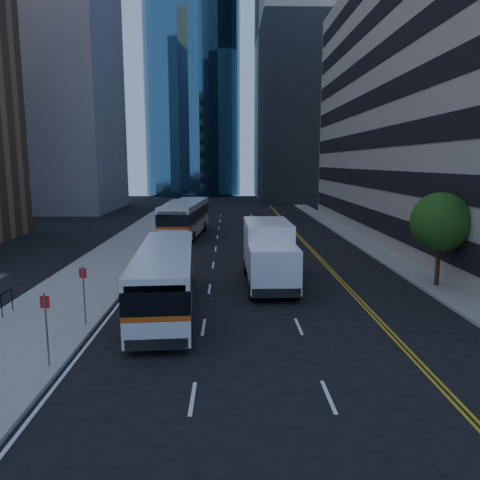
{
  "coord_description": "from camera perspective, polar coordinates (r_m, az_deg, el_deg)",
  "views": [
    {
      "loc": [
        -2.41,
        -16.75,
        6.81
      ],
      "look_at": [
        -1.84,
        7.41,
        2.8
      ],
      "focal_mm": 35.0,
      "sensor_mm": 36.0,
      "label": 1
    }
  ],
  "objects": [
    {
      "name": "sidewalk_west",
      "position": [
        43.06,
        -12.15,
        0.21
      ],
      "size": [
        5.0,
        90.0,
        0.15
      ],
      "primitive_type": "cube",
      "color": "gray",
      "rests_on": "ground"
    },
    {
      "name": "street_tree",
      "position": [
        27.44,
        23.26,
        2.02
      ],
      "size": [
        3.2,
        3.2,
        5.1
      ],
      "color": "#332114",
      "rests_on": "sidewalk_east"
    },
    {
      "name": "bus_front",
      "position": [
        21.99,
        -9.07,
        -4.48
      ],
      "size": [
        3.24,
        11.32,
        2.88
      ],
      "rotation": [
        0.0,
        0.0,
        0.07
      ],
      "color": "silver",
      "rests_on": "ground"
    },
    {
      "name": "sidewalk_east",
      "position": [
        43.8,
        13.78,
        0.31
      ],
      "size": [
        2.0,
        90.0,
        0.15
      ],
      "primitive_type": "cube",
      "color": "gray",
      "rests_on": "ground"
    },
    {
      "name": "office_tower_north",
      "position": [
        93.97,
        12.28,
        23.51
      ],
      "size": [
        30.0,
        28.0,
        60.0
      ],
      "primitive_type": "cube",
      "color": "gray",
      "rests_on": "ground"
    },
    {
      "name": "ground",
      "position": [
        18.24,
        6.5,
        -12.57
      ],
      "size": [
        160.0,
        160.0,
        0.0
      ],
      "primitive_type": "plane",
      "color": "black",
      "rests_on": "ground"
    },
    {
      "name": "box_truck",
      "position": [
        26.13,
        3.55,
        -1.56
      ],
      "size": [
        2.65,
        7.33,
        3.49
      ],
      "rotation": [
        0.0,
        0.0,
        0.02
      ],
      "color": "white",
      "rests_on": "ground"
    },
    {
      "name": "midrise_west",
      "position": [
        74.13,
        -22.56,
        17.02
      ],
      "size": [
        18.0,
        18.0,
        35.0
      ],
      "primitive_type": "cube",
      "color": "gray",
      "rests_on": "ground"
    },
    {
      "name": "bus_rear",
      "position": [
        43.88,
        -6.64,
        2.75
      ],
      "size": [
        3.73,
        12.65,
        3.22
      ],
      "rotation": [
        0.0,
        0.0,
        -0.08
      ],
      "color": "silver",
      "rests_on": "ground"
    }
  ]
}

